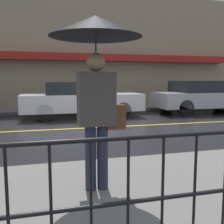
{
  "coord_description": "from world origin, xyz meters",
  "views": [
    {
      "loc": [
        -1.5,
        -7.98,
        1.51
      ],
      "look_at": [
        -0.31,
        -3.49,
        0.93
      ],
      "focal_mm": 42.0,
      "sensor_mm": 36.0,
      "label": 1
    }
  ],
  "objects": [
    {
      "name": "lane_marking",
      "position": [
        0.0,
        0.0,
        0.0
      ],
      "size": [
        25.2,
        0.12,
        0.01
      ],
      "color": "gold",
      "rests_on": "ground_plane"
    },
    {
      "name": "sidewalk_far",
      "position": [
        0.0,
        4.52,
        0.07
      ],
      "size": [
        28.0,
        1.71,
        0.14
      ],
      "color": "slate",
      "rests_on": "ground_plane"
    },
    {
      "name": "building_storefront",
      "position": [
        0.0,
        5.5,
        2.94
      ],
      "size": [
        28.0,
        0.85,
        5.92
      ],
      "color": "gray",
      "rests_on": "ground_plane"
    },
    {
      "name": "sidewalk_near",
      "position": [
        0.0,
        -5.03,
        0.07
      ],
      "size": [
        28.0,
        2.72,
        0.14
      ],
      "color": "slate",
      "rests_on": "ground_plane"
    },
    {
      "name": "car_white",
      "position": [
        -0.01,
        2.47,
        0.73
      ],
      "size": [
        4.74,
        1.76,
        1.41
      ],
      "color": "silver",
      "rests_on": "ground_plane"
    },
    {
      "name": "ground_plane",
      "position": [
        0.0,
        0.0,
        0.0
      ],
      "size": [
        80.0,
        80.0,
        0.0
      ],
      "primitive_type": "plane",
      "color": "black"
    },
    {
      "name": "pedestrian",
      "position": [
        -0.87,
        -4.87,
        1.83
      ],
      "size": [
        1.1,
        1.1,
        2.12
      ],
      "color": "#23283D",
      "rests_on": "sidewalk_near"
    },
    {
      "name": "car_silver",
      "position": [
        5.6,
        2.47,
        0.75
      ],
      "size": [
        4.71,
        1.93,
        1.45
      ],
      "color": "#B2B5BA",
      "rests_on": "ground_plane"
    }
  ]
}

